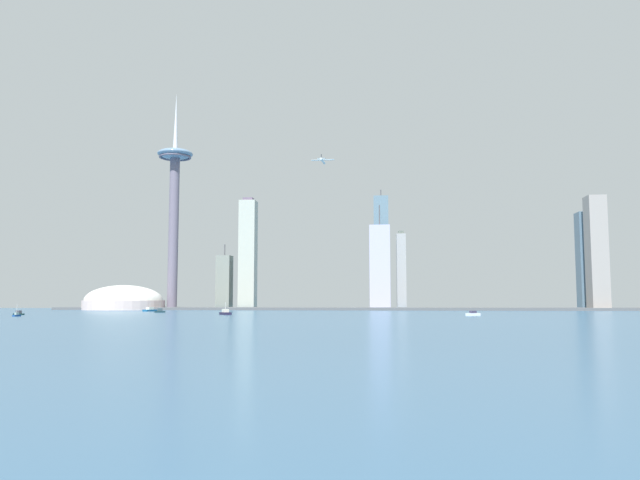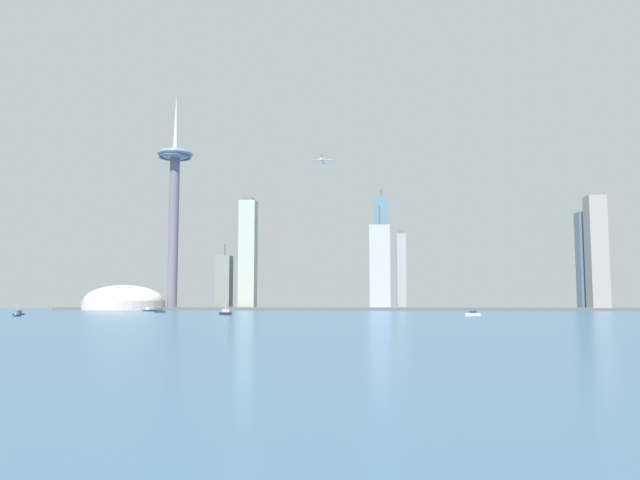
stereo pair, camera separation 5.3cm
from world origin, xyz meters
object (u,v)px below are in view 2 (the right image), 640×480
(boat_0, at_px, (19,313))
(observation_tower, at_px, (174,190))
(skyscraper_1, at_px, (587,261))
(boat_7, at_px, (17,315))
(skyscraper_4, at_px, (248,254))
(boat_4, at_px, (225,313))
(airplane, at_px, (323,161))
(skyscraper_0, at_px, (224,282))
(boat_3, at_px, (473,314))
(skyscraper_2, at_px, (401,271))
(boat_2, at_px, (150,310))
(skyscraper_6, at_px, (381,252))
(stadium_dome, at_px, (124,302))
(skyscraper_3, at_px, (597,253))
(skyscraper_5, at_px, (380,267))
(boat_5, at_px, (160,311))

(boat_0, bearing_deg, observation_tower, 114.69)
(skyscraper_1, xyz_separation_m, boat_7, (-555.80, -364.80, -62.13))
(skyscraper_4, relative_size, boat_4, 9.22)
(observation_tower, relative_size, airplane, 9.56)
(skyscraper_4, xyz_separation_m, boat_4, (50.35, -320.65, -75.39))
(skyscraper_0, distance_m, boat_3, 448.72)
(observation_tower, height_order, skyscraper_2, observation_tower)
(skyscraper_0, height_order, boat_2, skyscraper_0)
(skyscraper_2, bearing_deg, airplane, -155.35)
(boat_3, bearing_deg, skyscraper_6, 64.19)
(skyscraper_1, bearing_deg, skyscraper_0, 177.02)
(boat_2, relative_size, boat_3, 1.43)
(observation_tower, xyz_separation_m, skyscraper_4, (93.03, 45.81, -85.46))
(skyscraper_4, distance_m, boat_0, 372.24)
(skyscraper_1, xyz_separation_m, boat_3, (-190.18, -309.20, -61.76))
(skyscraper_2, bearing_deg, boat_3, -81.86)
(skyscraper_6, height_order, boat_2, skyscraper_6)
(skyscraper_1, bearing_deg, boat_4, -143.71)
(boat_3, bearing_deg, skyscraper_0, 94.15)
(stadium_dome, bearing_deg, skyscraper_3, -0.37)
(skyscraper_5, bearing_deg, skyscraper_0, 174.70)
(skyscraper_0, bearing_deg, boat_2, -104.05)
(skyscraper_6, bearing_deg, boat_0, -130.26)
(skyscraper_3, relative_size, boat_5, 12.84)
(skyscraper_1, relative_size, skyscraper_6, 0.74)
(observation_tower, distance_m, airplane, 206.48)
(stadium_dome, bearing_deg, boat_2, -54.92)
(skyscraper_1, distance_m, skyscraper_5, 268.29)
(boat_4, bearing_deg, boat_5, 13.14)
(skyscraper_2, bearing_deg, boat_2, -148.89)
(skyscraper_6, xyz_separation_m, boat_4, (-136.96, -355.91, -79.15))
(boat_5, height_order, boat_7, boat_5)
(skyscraper_0, height_order, boat_5, skyscraper_0)
(boat_7, bearing_deg, airplane, -21.18)
(skyscraper_3, height_order, boat_0, skyscraper_3)
(skyscraper_5, height_order, airplane, airplane)
(skyscraper_3, height_order, boat_2, skyscraper_3)
(boat_2, bearing_deg, skyscraper_1, 125.88)
(skyscraper_1, bearing_deg, boat_0, -151.62)
(boat_2, relative_size, boat_4, 1.08)
(skyscraper_6, bearing_deg, skyscraper_5, -92.11)
(skyscraper_3, xyz_separation_m, boat_3, (-190.02, -272.28, -69.48))
(skyscraper_0, relative_size, skyscraper_1, 0.72)
(boat_4, distance_m, boat_7, 167.50)
(boat_0, height_order, boat_4, boat_4)
(skyscraper_0, height_order, airplane, airplane)
(boat_3, distance_m, boat_5, 320.98)
(observation_tower, xyz_separation_m, boat_7, (-9.32, -343.69, -161.52))
(skyscraper_0, distance_m, skyscraper_2, 248.78)
(skyscraper_6, xyz_separation_m, boat_2, (-263.54, -204.82, -79.27))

